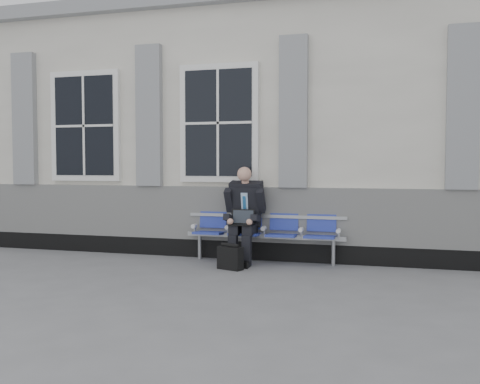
% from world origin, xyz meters
% --- Properties ---
extents(ground, '(70.00, 70.00, 0.00)m').
position_xyz_m(ground, '(0.00, 0.00, 0.00)').
color(ground, slate).
rests_on(ground, ground).
extents(station_building, '(14.40, 4.40, 4.49)m').
position_xyz_m(station_building, '(-0.02, 3.47, 2.22)').
color(station_building, silver).
rests_on(station_building, ground).
extents(bench, '(2.60, 0.47, 0.91)m').
position_xyz_m(bench, '(1.16, 1.32, 0.55)').
color(bench, '#9EA0A3').
rests_on(bench, ground).
extents(businessman, '(0.64, 0.86, 1.53)m').
position_xyz_m(businessman, '(0.86, 1.18, 0.81)').
color(businessman, black).
rests_on(businessman, ground).
extents(briefcase, '(0.41, 0.28, 0.39)m').
position_xyz_m(briefcase, '(0.81, 0.57, 0.18)').
color(briefcase, black).
rests_on(briefcase, ground).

